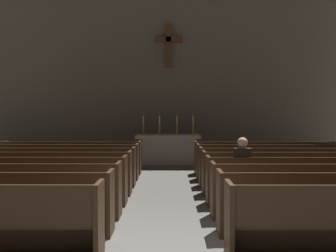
# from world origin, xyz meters

# --- Properties ---
(pew_left_row_3) EXTENTS (3.97, 0.50, 0.95)m
(pew_left_row_3) POSITION_xyz_m (-2.77, 1.87, 0.48)
(pew_left_row_3) COLOR #422B19
(pew_left_row_3) RESTS_ON ground
(pew_left_row_4) EXTENTS (3.97, 0.50, 0.95)m
(pew_left_row_4) POSITION_xyz_m (-2.77, 2.82, 0.48)
(pew_left_row_4) COLOR #422B19
(pew_left_row_4) RESTS_ON ground
(pew_left_row_5) EXTENTS (3.97, 0.50, 0.95)m
(pew_left_row_5) POSITION_xyz_m (-2.77, 3.78, 0.48)
(pew_left_row_5) COLOR #422B19
(pew_left_row_5) RESTS_ON ground
(pew_left_row_6) EXTENTS (3.97, 0.50, 0.95)m
(pew_left_row_6) POSITION_xyz_m (-2.77, 4.73, 0.48)
(pew_left_row_6) COLOR #422B19
(pew_left_row_6) RESTS_ON ground
(pew_left_row_7) EXTENTS (3.97, 0.50, 0.95)m
(pew_left_row_7) POSITION_xyz_m (-2.77, 5.68, 0.48)
(pew_left_row_7) COLOR #422B19
(pew_left_row_7) RESTS_ON ground
(pew_left_row_8) EXTENTS (3.97, 0.50, 0.95)m
(pew_left_row_8) POSITION_xyz_m (-2.77, 6.64, 0.48)
(pew_left_row_8) COLOR #422B19
(pew_left_row_8) RESTS_ON ground
(pew_right_row_3) EXTENTS (3.97, 0.50, 0.95)m
(pew_right_row_3) POSITION_xyz_m (2.77, 1.87, 0.48)
(pew_right_row_3) COLOR #422B19
(pew_right_row_3) RESTS_ON ground
(pew_right_row_4) EXTENTS (3.97, 0.50, 0.95)m
(pew_right_row_4) POSITION_xyz_m (2.77, 2.82, 0.48)
(pew_right_row_4) COLOR #422B19
(pew_right_row_4) RESTS_ON ground
(pew_right_row_5) EXTENTS (3.97, 0.50, 0.95)m
(pew_right_row_5) POSITION_xyz_m (2.77, 3.78, 0.48)
(pew_right_row_5) COLOR #422B19
(pew_right_row_5) RESTS_ON ground
(pew_right_row_6) EXTENTS (3.97, 0.50, 0.95)m
(pew_right_row_6) POSITION_xyz_m (2.77, 4.73, 0.48)
(pew_right_row_6) COLOR #422B19
(pew_right_row_6) RESTS_ON ground
(pew_right_row_7) EXTENTS (3.97, 0.50, 0.95)m
(pew_right_row_7) POSITION_xyz_m (2.77, 5.68, 0.48)
(pew_right_row_7) COLOR #422B19
(pew_right_row_7) RESTS_ON ground
(pew_right_row_8) EXTENTS (3.97, 0.50, 0.95)m
(pew_right_row_8) POSITION_xyz_m (2.77, 6.64, 0.48)
(pew_right_row_8) COLOR #422B19
(pew_right_row_8) RESTS_ON ground
(altar) EXTENTS (2.20, 0.90, 1.01)m
(altar) POSITION_xyz_m (0.00, 8.88, 0.53)
(altar) COLOR #BCB7AD
(altar) RESTS_ON ground
(candlestick_outer_left) EXTENTS (0.16, 0.16, 0.65)m
(candlestick_outer_left) POSITION_xyz_m (-0.85, 8.88, 1.22)
(candlestick_outer_left) COLOR #B79338
(candlestick_outer_left) RESTS_ON altar
(candlestick_inner_left) EXTENTS (0.16, 0.16, 0.65)m
(candlestick_inner_left) POSITION_xyz_m (-0.30, 8.88, 1.22)
(candlestick_inner_left) COLOR #B79338
(candlestick_inner_left) RESTS_ON altar
(candlestick_inner_right) EXTENTS (0.16, 0.16, 0.65)m
(candlestick_inner_right) POSITION_xyz_m (0.30, 8.88, 1.22)
(candlestick_inner_right) COLOR #B79338
(candlestick_inner_right) RESTS_ON altar
(candlestick_outer_right) EXTENTS (0.16, 0.16, 0.65)m
(candlestick_outer_right) POSITION_xyz_m (0.85, 8.88, 1.22)
(candlestick_outer_right) COLOR #B79338
(candlestick_outer_right) RESTS_ON altar
(apse_with_cross) EXTENTS (12.93, 0.45, 7.71)m
(apse_with_cross) POSITION_xyz_m (0.00, 10.54, 3.86)
(apse_with_cross) COLOR #706656
(apse_with_cross) RESTS_ON ground
(lone_worshipper) EXTENTS (0.32, 0.43, 1.32)m
(lone_worshipper) POSITION_xyz_m (1.46, 2.86, 0.69)
(lone_worshipper) COLOR #26262B
(lone_worshipper) RESTS_ON ground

